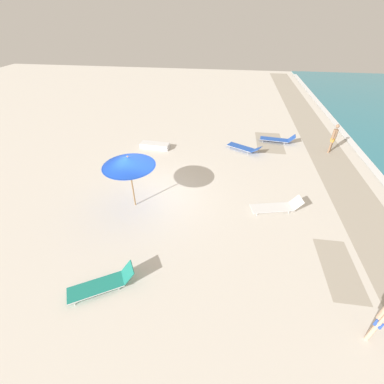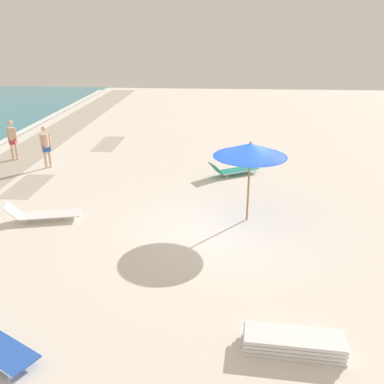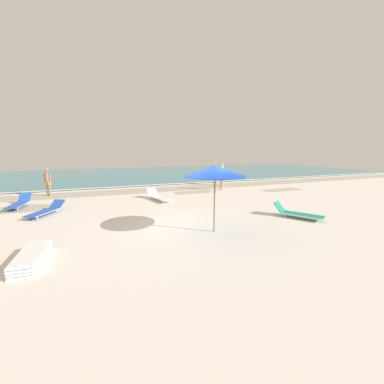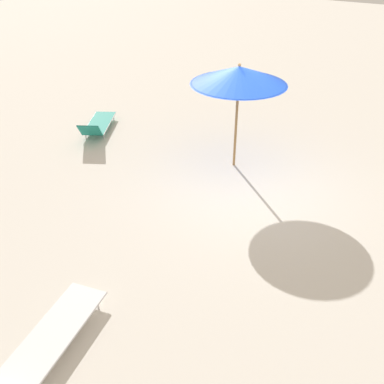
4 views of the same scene
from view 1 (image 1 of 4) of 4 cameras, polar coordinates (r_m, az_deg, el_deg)
name	(u,v)px [view 1 (image 1 of 4)]	position (r m, az deg, el deg)	size (l,w,h in m)	color
ground_plane	(154,199)	(12.24, -8.38, -1.50)	(60.00, 60.00, 0.16)	silver
beach_umbrella	(128,162)	(10.69, -13.96, 6.54)	(2.18, 2.18, 2.49)	#9E7547
lounger_stack	(155,146)	(16.55, -8.24, 10.17)	(0.76, 1.90, 0.32)	white
sun_lounger_under_umbrella	(278,139)	(18.01, 18.50, 11.07)	(0.87, 2.22, 0.58)	blue
sun_lounger_beside_umbrella	(244,148)	(16.35, 11.47, 9.66)	(1.56, 2.14, 0.51)	blue
sun_lounger_near_water_left	(277,207)	(11.78, 18.28, -3.09)	(1.09, 2.27, 0.59)	white
sun_lounger_near_water_right	(103,284)	(9.03, -19.21, -18.70)	(1.57, 2.09, 0.60)	#1E8475
beachgoer_wading_adult	(384,317)	(8.61, 36.84, -21.41)	(0.35, 0.34, 1.76)	beige
beachgoer_strolling_adult	(334,137)	(17.67, 29.00, 10.68)	(0.39, 0.31, 1.76)	#A37A5B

